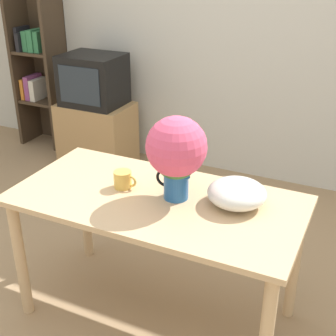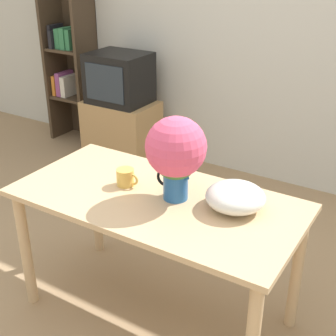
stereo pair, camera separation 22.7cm
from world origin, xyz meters
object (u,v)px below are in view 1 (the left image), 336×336
Objects in this scene: coffee_mug at (123,180)px; white_bowl at (237,193)px; tv_set at (93,80)px; flower_vase at (176,152)px.

white_bowl reaches higher than coffee_mug.
tv_set reaches higher than white_bowl.
coffee_mug is 1.94m from tv_set.
coffee_mug is 0.25× the size of tv_set.
flower_vase is 2.13m from tv_set.
coffee_mug is 0.44× the size of white_bowl.
tv_set is at bearing 128.04° from coffee_mug.
tv_set is (-1.20, 1.53, 0.02)m from coffee_mug.
flower_vase is at bearing 3.46° from coffee_mug.
coffee_mug is at bearing -51.96° from tv_set.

